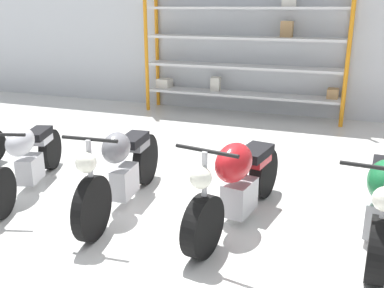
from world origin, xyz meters
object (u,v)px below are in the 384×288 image
(motorcycle_grey, at_px, (121,169))
(motorcycle_green, at_px, (382,201))
(motorcycle_silver, at_px, (27,157))
(motorcycle_red, at_px, (238,182))
(shelving_rack, at_px, (244,53))

(motorcycle_grey, xyz_separation_m, motorcycle_green, (2.69, 0.18, -0.04))
(motorcycle_silver, bearing_deg, motorcycle_red, 74.49)
(motorcycle_red, relative_size, motorcycle_green, 1.08)
(shelving_rack, xyz_separation_m, motorcycle_green, (2.49, -4.60, -0.86))
(shelving_rack, distance_m, motorcycle_green, 5.30)
(shelving_rack, bearing_deg, motorcycle_red, -76.81)
(shelving_rack, xyz_separation_m, motorcycle_red, (1.10, -4.67, -0.83))
(motorcycle_silver, bearing_deg, motorcycle_green, 74.99)
(motorcycle_grey, bearing_deg, motorcycle_red, 89.66)
(motorcycle_grey, relative_size, motorcycle_green, 1.09)
(motorcycle_silver, relative_size, motorcycle_grey, 0.94)
(shelving_rack, relative_size, motorcycle_red, 1.98)
(motorcycle_silver, distance_m, motorcycle_red, 2.65)
(motorcycle_silver, height_order, motorcycle_grey, motorcycle_grey)
(motorcycle_red, bearing_deg, motorcycle_silver, -78.49)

